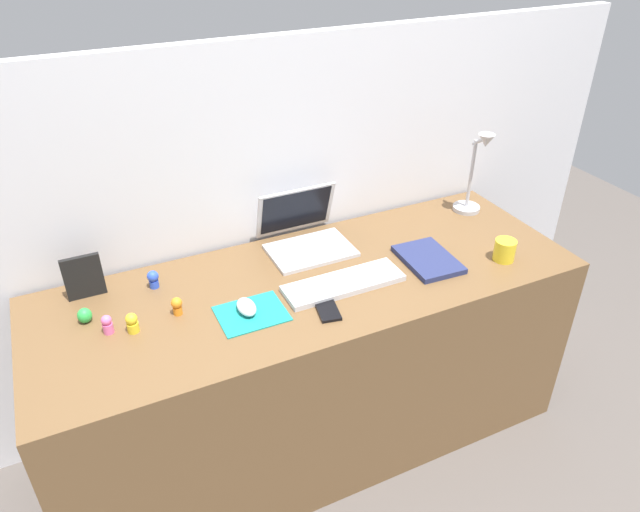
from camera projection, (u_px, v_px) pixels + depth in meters
The scene contains 17 objects.
ground_plane at pixel (314, 431), 2.38m from camera, with size 6.00×6.00×0.00m, color #59514C.
back_wall at pixel (272, 233), 2.27m from camera, with size 3.06×0.05×1.47m, color silver.
desk at pixel (313, 362), 2.18m from camera, with size 1.86×0.66×0.74m, color brown.
laptop at pixel (304, 232), 2.16m from camera, with size 0.30×0.27×0.21m.
keyboard at pixel (344, 283), 1.95m from camera, with size 0.41×0.13×0.02m, color silver.
mousepad at pixel (252, 314), 1.82m from camera, with size 0.21×0.17×0.00m, color teal.
mouse at pixel (246, 307), 1.82m from camera, with size 0.06×0.10×0.03m, color silver.
cell_phone at pixel (327, 309), 1.84m from camera, with size 0.06×0.13×0.01m, color black.
desk_lamp at pixel (475, 175), 2.31m from camera, with size 0.11×0.14×0.35m.
notebook_pad at pixel (428, 259), 2.08m from camera, with size 0.17×0.24×0.02m, color navy.
picture_frame at pixel (84, 277), 1.87m from camera, with size 0.12×0.02×0.15m, color black.
coffee_mug at pixel (505, 250), 2.07m from camera, with size 0.08×0.08×0.08m, color yellow.
toy_figurine_blue at pixel (153, 279), 1.93m from camera, with size 0.04×0.04×0.06m.
toy_figurine_orange at pixel (177, 305), 1.81m from camera, with size 0.04×0.04×0.06m.
toy_figurine_pink at pixel (107, 324), 1.73m from camera, with size 0.03×0.03×0.06m.
toy_figurine_green at pixel (85, 315), 1.78m from camera, with size 0.04×0.04×0.05m, color green.
toy_figurine_yellow at pixel (132, 323), 1.74m from camera, with size 0.04×0.04×0.06m.
Camera 1 is at (-0.68, -1.49, 1.86)m, focal length 32.86 mm.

